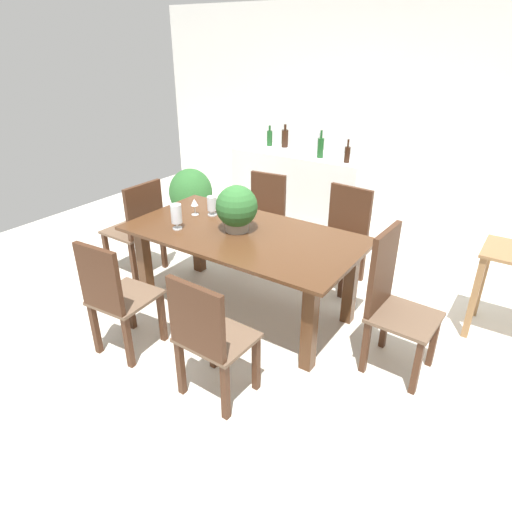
% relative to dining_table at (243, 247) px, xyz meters
% --- Properties ---
extents(ground_plane, '(7.04, 7.04, 0.00)m').
position_rel_dining_table_xyz_m(ground_plane, '(0.00, 0.12, -0.62)').
color(ground_plane, silver).
extents(back_wall, '(6.40, 0.10, 2.60)m').
position_rel_dining_table_xyz_m(back_wall, '(0.00, 2.72, 0.68)').
color(back_wall, white).
rests_on(back_wall, ground).
extents(dining_table, '(1.95, 1.02, 0.75)m').
position_rel_dining_table_xyz_m(dining_table, '(0.00, 0.00, 0.00)').
color(dining_table, '#4C2D19').
rests_on(dining_table, ground).
extents(chair_head_end, '(0.48, 0.48, 0.96)m').
position_rel_dining_table_xyz_m(chair_head_end, '(-1.27, -0.00, -0.09)').
color(chair_head_end, '#422616').
rests_on(chair_head_end, ground).
extents(chair_far_left, '(0.47, 0.45, 0.92)m').
position_rel_dining_table_xyz_m(chair_far_left, '(-0.45, 1.00, -0.11)').
color(chair_far_left, '#422616').
rests_on(chair_far_left, ground).
extents(chair_near_right, '(0.47, 0.41, 0.92)m').
position_rel_dining_table_xyz_m(chair_near_right, '(0.44, -1.00, -0.11)').
color(chair_near_right, '#422616').
rests_on(chair_near_right, ground).
extents(chair_far_right, '(0.51, 0.52, 0.93)m').
position_rel_dining_table_xyz_m(chair_far_right, '(0.45, 1.01, -0.11)').
color(chair_far_right, '#422616').
rests_on(chair_far_right, ground).
extents(chair_near_left, '(0.44, 0.47, 0.94)m').
position_rel_dining_table_xyz_m(chair_near_left, '(-0.43, -1.01, -0.11)').
color(chair_near_left, '#422616').
rests_on(chair_near_left, ground).
extents(chair_foot_end, '(0.46, 0.46, 1.06)m').
position_rel_dining_table_xyz_m(chair_foot_end, '(1.27, 0.01, -0.05)').
color(chair_foot_end, '#422616').
rests_on(chair_foot_end, ground).
extents(flower_centerpiece, '(0.34, 0.34, 0.38)m').
position_rel_dining_table_xyz_m(flower_centerpiece, '(-0.07, 0.01, 0.33)').
color(flower_centerpiece, gray).
rests_on(flower_centerpiece, dining_table).
extents(crystal_vase_left, '(0.09, 0.09, 0.17)m').
position_rel_dining_table_xyz_m(crystal_vase_left, '(-0.46, 0.17, 0.23)').
color(crystal_vase_left, silver).
rests_on(crystal_vase_left, dining_table).
extents(crystal_vase_center_near, '(0.09, 0.09, 0.21)m').
position_rel_dining_table_xyz_m(crystal_vase_center_near, '(-0.50, -0.24, 0.26)').
color(crystal_vase_center_near, silver).
rests_on(crystal_vase_center_near, dining_table).
extents(wine_glass, '(0.07, 0.07, 0.15)m').
position_rel_dining_table_xyz_m(wine_glass, '(-0.60, 0.09, 0.24)').
color(wine_glass, silver).
rests_on(wine_glass, dining_table).
extents(kitchen_counter, '(1.66, 0.54, 0.95)m').
position_rel_dining_table_xyz_m(kitchen_counter, '(-0.56, 1.96, -0.15)').
color(kitchen_counter, silver).
rests_on(kitchen_counter, ground).
extents(wine_bottle_tall, '(0.06, 0.06, 0.25)m').
position_rel_dining_table_xyz_m(wine_bottle_tall, '(0.08, 1.84, 0.42)').
color(wine_bottle_tall, black).
rests_on(wine_bottle_tall, kitchen_counter).
extents(wine_bottle_dark, '(0.06, 0.06, 0.24)m').
position_rel_dining_table_xyz_m(wine_bottle_dark, '(-0.34, 2.02, 0.43)').
color(wine_bottle_dark, '#B2BFB7').
rests_on(wine_bottle_dark, kitchen_counter).
extents(wine_bottle_amber, '(0.07, 0.07, 0.31)m').
position_rel_dining_table_xyz_m(wine_bottle_amber, '(-0.26, 1.88, 0.44)').
color(wine_bottle_amber, '#194C1E').
rests_on(wine_bottle_amber, kitchen_counter).
extents(wine_bottle_clear, '(0.08, 0.08, 0.28)m').
position_rel_dining_table_xyz_m(wine_bottle_clear, '(-0.87, 2.11, 0.44)').
color(wine_bottle_clear, black).
rests_on(wine_bottle_clear, kitchen_counter).
extents(wine_bottle_green, '(0.07, 0.07, 0.25)m').
position_rel_dining_table_xyz_m(wine_bottle_green, '(-1.07, 2.07, 0.43)').
color(wine_bottle_green, '#194C1E').
rests_on(wine_bottle_green, kitchen_counter).
extents(potted_plant_floor, '(0.56, 0.56, 0.69)m').
position_rel_dining_table_xyz_m(potted_plant_floor, '(-1.82, 1.37, -0.26)').
color(potted_plant_floor, '#9E9384').
rests_on(potted_plant_floor, ground).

